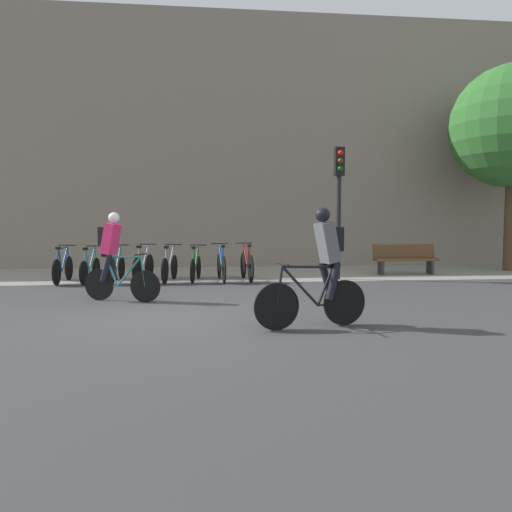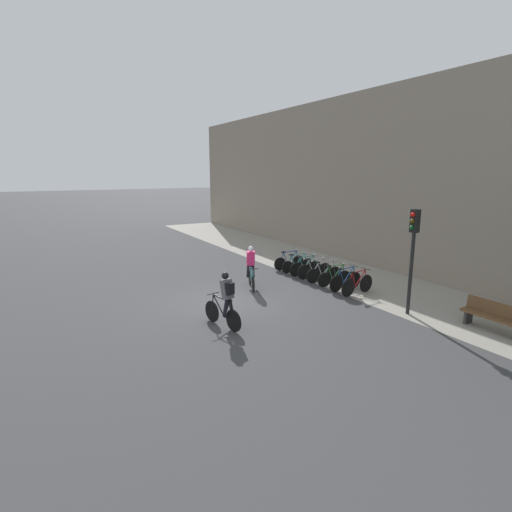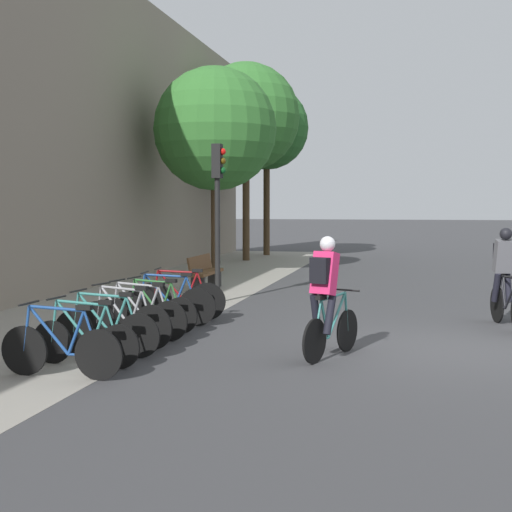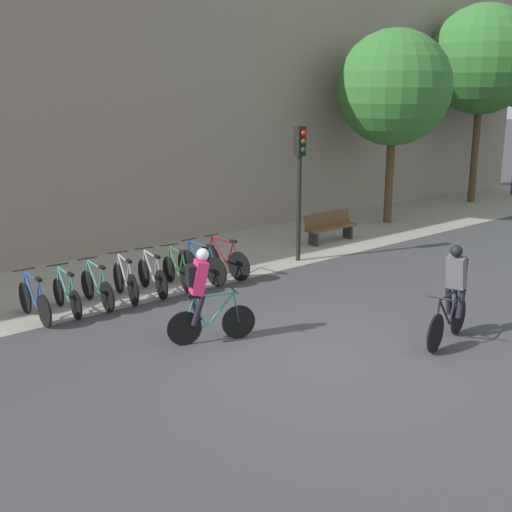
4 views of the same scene
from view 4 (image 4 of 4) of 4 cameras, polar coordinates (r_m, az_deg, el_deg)
The scene contains 17 objects.
ground at distance 11.17m, azimuth 6.02°, elevation -8.88°, with size 200.00×200.00×0.00m, color #3D3D3F.
kerb_strip at distance 16.28m, azimuth -11.47°, elevation -1.60°, with size 44.00×4.50×0.01m, color gray.
building_facade at distance 17.96m, azimuth -16.28°, elevation 13.61°, with size 44.00×0.60×8.68m, color gray.
cyclist_pink at distance 11.42m, azimuth -4.82°, elevation -3.28°, with size 1.55×0.69×1.76m.
cyclist_grey at distance 12.05m, azimuth 17.14°, elevation -2.94°, with size 1.76×0.58×1.79m.
parked_bike_0 at distance 13.43m, azimuth -19.11°, elevation -3.80°, with size 0.46×1.69×0.96m.
parked_bike_1 at distance 13.68m, azimuth -16.47°, elevation -3.33°, with size 0.46×1.64×0.94m.
parked_bike_2 at distance 13.95m, azimuth -13.95°, elevation -2.76°, with size 0.46×1.70×0.96m.
parked_bike_3 at distance 14.24m, azimuth -11.53°, elevation -2.22°, with size 0.50×1.67×0.98m.
parked_bike_4 at distance 14.57m, azimuth -9.21°, elevation -1.77°, with size 0.47×1.70×0.96m.
parked_bike_5 at distance 14.92m, azimuth -6.99°, elevation -1.36°, with size 0.46×1.59×0.95m.
parked_bike_6 at distance 15.28m, azimuth -4.88°, elevation -0.83°, with size 0.46×1.75×0.98m.
parked_bike_7 at distance 15.67m, azimuth -2.87°, elevation -0.38°, with size 0.46×1.75×0.99m.
traffic_light_pole at distance 16.86m, azimuth 3.91°, elevation 7.73°, with size 0.26×0.30×3.55m.
bench at distance 19.51m, azimuth 6.61°, elevation 2.65°, with size 1.89×0.44×0.89m.
street_tree_0 at distance 22.45m, azimuth 12.16°, elevation 14.39°, with size 3.82×3.82×6.46m.
street_tree_1 at distance 27.78m, azimuth 19.50°, elevation 16.11°, with size 4.24×4.24×7.78m.
Camera 4 is at (-7.52, -7.00, 4.38)m, focal length 45.00 mm.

